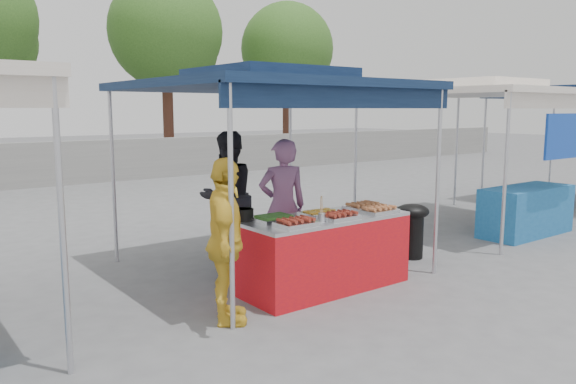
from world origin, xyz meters
TOP-DOWN VIEW (x-y plane):
  - ground_plane at (0.00, 0.00)m, footprint 80.00×80.00m
  - back_wall at (0.00, 11.00)m, footprint 40.00×0.25m
  - main_canopy at (0.00, 0.97)m, footprint 3.20×3.20m
  - neighbor_stall_right at (4.50, 0.57)m, footprint 3.20×3.20m
  - tree_2 at (4.52, 13.17)m, footprint 3.83×3.82m
  - tree_3 at (9.56, 13.02)m, footprint 3.63×3.59m
  - vendor_table at (0.00, -0.10)m, footprint 2.00×0.80m
  - food_tray_fl at (-0.61, -0.34)m, footprint 0.42×0.30m
  - food_tray_fm at (-0.00, -0.34)m, footprint 0.42×0.30m
  - food_tray_fr at (0.62, -0.34)m, footprint 0.42×0.30m
  - food_tray_bl at (-0.65, 0.00)m, footprint 0.42×0.30m
  - food_tray_bm at (-0.03, -0.03)m, footprint 0.42×0.30m
  - food_tray_br at (0.66, -0.04)m, footprint 0.42×0.30m
  - cooking_pot at (-0.87, 0.27)m, footprint 0.23×0.23m
  - skewer_cup at (-0.24, -0.32)m, footprint 0.08×0.08m
  - wok_burner at (1.85, 0.18)m, footprint 0.46×0.46m
  - crate_left at (-0.44, 0.49)m, footprint 0.49×0.34m
  - crate_right at (0.39, 0.67)m, footprint 0.51×0.36m
  - crate_stacked at (0.39, 0.67)m, footprint 0.48×0.34m
  - vendor_woman at (0.03, 0.75)m, footprint 0.72×0.60m
  - helper_man at (-0.22, 1.68)m, footprint 0.96×0.80m
  - customer_person at (-1.46, -0.33)m, footprint 0.82×1.02m

SIDE VIEW (x-z plane):
  - ground_plane at x=0.00m, z-range 0.00..0.00m
  - crate_left at x=-0.44m, z-range 0.00..0.29m
  - crate_right at x=0.39m, z-range 0.00..0.31m
  - vendor_table at x=0.00m, z-range 0.00..0.85m
  - crate_stacked at x=0.39m, z-range 0.31..0.60m
  - wok_burner at x=1.85m, z-range 0.07..0.84m
  - back_wall at x=0.00m, z-range 0.00..1.20m
  - customer_person at x=-1.46m, z-range 0.00..1.62m
  - vendor_woman at x=0.03m, z-range 0.00..1.70m
  - food_tray_fl at x=-0.61m, z-range 0.85..0.92m
  - food_tray_fm at x=0.00m, z-range 0.85..0.92m
  - food_tray_fr at x=0.62m, z-range 0.85..0.92m
  - food_tray_bl at x=-0.65m, z-range 0.85..0.92m
  - food_tray_bm at x=-0.03m, z-range 0.85..0.92m
  - food_tray_br at x=0.66m, z-range 0.85..0.92m
  - helper_man at x=-0.22m, z-range 0.00..1.77m
  - skewer_cup at x=-0.24m, z-range 0.85..0.95m
  - cooking_pot at x=-0.87m, z-range 0.85..0.98m
  - neighbor_stall_right at x=4.50m, z-range 0.32..2.89m
  - main_canopy at x=0.00m, z-range 1.08..3.65m
  - tree_3 at x=9.56m, z-range 1.13..7.31m
  - tree_2 at x=4.52m, z-range 1.21..7.78m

